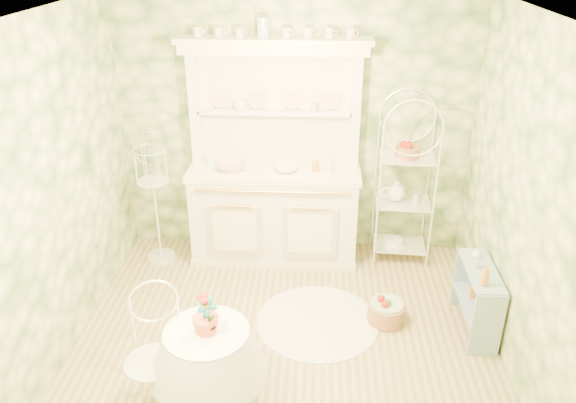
# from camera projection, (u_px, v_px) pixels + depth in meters

# --- Properties ---
(floor) EXTENTS (3.60, 3.60, 0.00)m
(floor) POSITION_uv_depth(u_px,v_px,m) (285.00, 349.00, 4.75)
(floor) COLOR tan
(floor) RESTS_ON ground
(ceiling) EXTENTS (3.60, 3.60, 0.00)m
(ceiling) POSITION_uv_depth(u_px,v_px,m) (284.00, 17.00, 3.57)
(ceiling) COLOR white
(ceiling) RESTS_ON floor
(wall_left) EXTENTS (3.60, 3.60, 0.00)m
(wall_left) POSITION_uv_depth(u_px,v_px,m) (48.00, 201.00, 4.25)
(wall_left) COLOR beige
(wall_left) RESTS_ON floor
(wall_right) EXTENTS (3.60, 3.60, 0.00)m
(wall_right) POSITION_uv_depth(u_px,v_px,m) (531.00, 213.00, 4.07)
(wall_right) COLOR beige
(wall_right) RESTS_ON floor
(wall_back) EXTENTS (3.60, 3.60, 0.00)m
(wall_back) POSITION_uv_depth(u_px,v_px,m) (295.00, 129.00, 5.78)
(wall_back) COLOR beige
(wall_back) RESTS_ON floor
(wall_front) EXTENTS (3.60, 3.60, 0.00)m
(wall_front) POSITION_uv_depth(u_px,v_px,m) (260.00, 383.00, 2.54)
(wall_front) COLOR beige
(wall_front) RESTS_ON floor
(kitchen_dresser) EXTENTS (1.87, 0.61, 2.29)m
(kitchen_dresser) POSITION_uv_depth(u_px,v_px,m) (274.00, 157.00, 5.62)
(kitchen_dresser) COLOR white
(kitchen_dresser) RESTS_ON floor
(bakers_rack) EXTENTS (0.62, 0.46, 1.90)m
(bakers_rack) POSITION_uv_depth(u_px,v_px,m) (405.00, 176.00, 5.69)
(bakers_rack) COLOR white
(bakers_rack) RESTS_ON floor
(side_shelf) EXTENTS (0.32, 0.77, 0.65)m
(side_shelf) POSITION_uv_depth(u_px,v_px,m) (477.00, 298.00, 4.86)
(side_shelf) COLOR #8BA8C3
(side_shelf) RESTS_ON floor
(round_table) EXTENTS (0.71, 0.71, 0.75)m
(round_table) POSITION_uv_depth(u_px,v_px,m) (209.00, 369.00, 4.01)
(round_table) COLOR white
(round_table) RESTS_ON floor
(cafe_chair) EXTENTS (0.44, 0.44, 0.75)m
(cafe_chair) POSITION_uv_depth(u_px,v_px,m) (154.00, 370.00, 4.00)
(cafe_chair) COLOR white
(cafe_chair) RESTS_ON floor
(birdcage_stand) EXTENTS (0.38, 0.38, 1.54)m
(birdcage_stand) POSITION_uv_depth(u_px,v_px,m) (154.00, 194.00, 5.73)
(birdcage_stand) COLOR white
(birdcage_stand) RESTS_ON floor
(floor_basket) EXTENTS (0.42, 0.42, 0.23)m
(floor_basket) POSITION_uv_depth(u_px,v_px,m) (386.00, 310.00, 5.04)
(floor_basket) COLOR #AE714B
(floor_basket) RESTS_ON floor
(lace_rug) EXTENTS (1.31, 1.31, 0.01)m
(lace_rug) POSITION_uv_depth(u_px,v_px,m) (317.00, 322.00, 5.08)
(lace_rug) COLOR white
(lace_rug) RESTS_ON floor
(bowl_floral) EXTENTS (0.35, 0.35, 0.07)m
(bowl_floral) POSITION_uv_depth(u_px,v_px,m) (232.00, 169.00, 5.68)
(bowl_floral) COLOR white
(bowl_floral) RESTS_ON kitchen_dresser
(bowl_white) EXTENTS (0.29, 0.29, 0.08)m
(bowl_white) POSITION_uv_depth(u_px,v_px,m) (286.00, 170.00, 5.64)
(bowl_white) COLOR white
(bowl_white) RESTS_ON kitchen_dresser
(cup_left) EXTENTS (0.17, 0.17, 0.10)m
(cup_left) POSITION_uv_depth(u_px,v_px,m) (240.00, 107.00, 5.58)
(cup_left) COLOR white
(cup_left) RESTS_ON kitchen_dresser
(cup_right) EXTENTS (0.10, 0.10, 0.08)m
(cup_right) POSITION_uv_depth(u_px,v_px,m) (314.00, 108.00, 5.54)
(cup_right) COLOR white
(cup_right) RESTS_ON kitchen_dresser
(potted_geranium) EXTENTS (0.18, 0.16, 0.29)m
(potted_geranium) POSITION_uv_depth(u_px,v_px,m) (208.00, 318.00, 3.77)
(potted_geranium) COLOR #3F7238
(potted_geranium) RESTS_ON round_table
(bottle_amber) EXTENTS (0.08, 0.08, 0.18)m
(bottle_amber) POSITION_uv_depth(u_px,v_px,m) (485.00, 278.00, 4.51)
(bottle_amber) COLOR #C7802F
(bottle_amber) RESTS_ON side_shelf
(bottle_blue) EXTENTS (0.05, 0.05, 0.10)m
(bottle_blue) POSITION_uv_depth(u_px,v_px,m) (477.00, 263.00, 4.75)
(bottle_blue) COLOR #9EB7CF
(bottle_blue) RESTS_ON side_shelf
(bottle_glass) EXTENTS (0.08, 0.08, 0.10)m
(bottle_glass) POSITION_uv_depth(u_px,v_px,m) (476.00, 255.00, 4.89)
(bottle_glass) COLOR silver
(bottle_glass) RESTS_ON side_shelf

